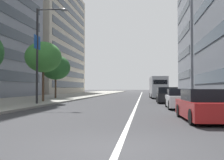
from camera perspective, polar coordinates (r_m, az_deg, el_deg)
ground_plane at (r=6.48m, az=1.24°, el=-14.18°), size 400.00×400.00×0.00m
sidewalk_right_plaza at (r=38.44m, az=-12.45°, el=-3.62°), size 160.00×10.15×0.15m
lane_centre_stripe at (r=41.33m, az=5.85°, el=-3.61°), size 110.00×0.16×0.01m
car_following_behind at (r=12.35m, az=18.66°, el=-5.13°), size 4.50×1.94×1.36m
car_lead_in_lane at (r=19.37m, az=14.19°, el=-3.89°), size 4.16×1.98×1.35m
car_approaching_light at (r=26.52m, az=11.40°, el=-3.16°), size 4.51×1.97×1.48m
delivery_van_ahead at (r=37.20m, az=9.63°, el=-1.45°), size 5.72×2.28×2.89m
street_lamp_with_banners at (r=22.90m, az=-14.41°, el=7.10°), size 1.26×2.63×7.69m
street_tree_mid_sidewalk at (r=26.86m, az=-14.13°, el=4.64°), size 3.44×3.44×5.66m
street_tree_near_plaza_corner at (r=34.77m, az=-11.66°, el=2.58°), size 3.61×3.61×5.35m
office_tower_behind_plaza at (r=74.71m, az=-14.57°, el=8.21°), size 32.75×16.33×28.32m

